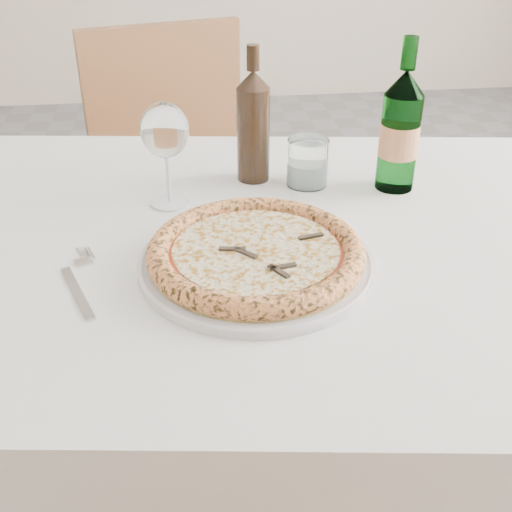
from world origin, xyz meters
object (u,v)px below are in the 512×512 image
Objects in this scene: chair_far at (180,179)px; tumbler at (307,165)px; wine_bottle at (253,125)px; dining_table at (249,277)px; plate at (256,262)px; wine_glass at (165,132)px; pizza at (256,252)px; beer_bottle at (400,131)px.

chair_far is 0.66m from tumbler.
chair_far is 3.65× the size of wine_bottle.
plate is (0.00, -0.10, 0.09)m from dining_table.
wine_glass is (-0.02, -0.60, 0.36)m from chair_far.
pizza reaches higher than plate.
beer_bottle is (0.16, -0.03, 0.07)m from tumbler.
chair_far is (-0.11, 0.74, -0.14)m from dining_table.
chair_far is 0.79m from beer_bottle.
beer_bottle is (0.30, 0.25, 0.08)m from pizza.
wine_bottle is at bearing 159.04° from tumbler.
dining_table is 0.13m from plate.
chair_far is at bearing 105.89° from wine_bottle.
dining_table is at bearing -98.94° from wine_bottle.
beer_bottle is (0.30, 0.15, 0.19)m from dining_table.
plate is at bearing -61.70° from wine_glass.
wine_bottle is at bearing 29.15° from wine_glass.
wine_bottle reaches higher than pizza.
wine_glass is at bearing 118.30° from plate.
beer_bottle reaches higher than dining_table.
dining_table is 0.38m from beer_bottle.
dining_table is 18.90× the size of tumbler.
chair_far is at bearing 124.71° from beer_bottle.
chair_far is at bearing 98.49° from dining_table.
tumbler is 0.18m from beer_bottle.
dining_table is 0.15m from pizza.
chair_far is 4.96× the size of wine_glass.
tumbler is at bearing -66.04° from chair_far.
wine_bottle reaches higher than wine_glass.
pizza is 1.28× the size of wine_bottle.
wine_bottle is (0.04, 0.33, 0.08)m from pizza.
dining_table is at bearing -152.46° from beer_bottle.
beer_bottle reaches higher than wine_bottle.
dining_table is 4.70× the size of plate.
tumbler is at bearing 54.59° from dining_table.
tumbler is (0.24, -0.55, 0.26)m from chair_far.
pizza is 0.29m from wine_glass.
beer_bottle is (0.30, 0.25, 0.10)m from plate.
dining_table is 6.56× the size of wine_bottle.
dining_table is 1.80× the size of chair_far.
chair_far is 0.63m from wine_bottle.
pizza is 0.32m from tumbler.
tumbler is 0.35× the size of wine_bottle.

